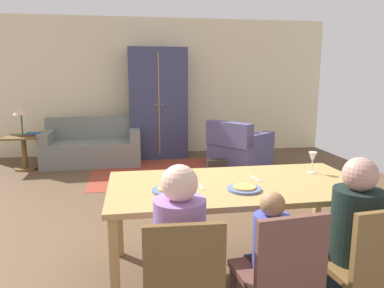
{
  "coord_description": "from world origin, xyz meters",
  "views": [
    {
      "loc": [
        -0.53,
        -3.8,
        1.6
      ],
      "look_at": [
        0.11,
        0.03,
        0.85
      ],
      "focal_mm": 33.83,
      "sensor_mm": 36.0,
      "label": 1
    }
  ],
  "objects_px": {
    "dining_chair_child": "(281,272)",
    "armchair": "(239,149)",
    "plate_near_child": "(244,189)",
    "armoire": "(158,103)",
    "dining_chair_woman": "(368,264)",
    "book_upper": "(33,133)",
    "side_table": "(24,148)",
    "dining_chair_man": "(183,281)",
    "person_child": "(267,267)",
    "person_man": "(180,262)",
    "person_woman": "(349,247)",
    "couch": "(93,147)",
    "handbag": "(216,167)",
    "plate_near_man": "(169,190)",
    "wine_glass": "(313,158)",
    "table_lamp": "(21,111)",
    "book_lower": "(33,135)",
    "dining_table": "(237,191)"
  },
  "relations": [
    {
      "from": "dining_table",
      "to": "plate_near_man",
      "type": "distance_m",
      "value": 0.57
    },
    {
      "from": "wine_glass",
      "to": "book_lower",
      "type": "height_order",
      "value": "wine_glass"
    },
    {
      "from": "dining_chair_woman",
      "to": "plate_near_man",
      "type": "bearing_deg",
      "value": 146.2
    },
    {
      "from": "plate_near_child",
      "to": "wine_glass",
      "type": "xyz_separation_m",
      "value": [
        0.72,
        0.36,
        0.12
      ]
    },
    {
      "from": "person_man",
      "to": "book_lower",
      "type": "xyz_separation_m",
      "value": [
        -1.92,
        4.45,
        0.08
      ]
    },
    {
      "from": "dining_chair_woman",
      "to": "armchair",
      "type": "height_order",
      "value": "dining_chair_woman"
    },
    {
      "from": "dining_chair_child",
      "to": "side_table",
      "type": "relative_size",
      "value": 1.5
    },
    {
      "from": "person_woman",
      "to": "table_lamp",
      "type": "xyz_separation_m",
      "value": [
        -3.18,
        4.46,
        0.5
      ]
    },
    {
      "from": "dining_table",
      "to": "armchair",
      "type": "distance_m",
      "value": 3.51
    },
    {
      "from": "dining_chair_woman",
      "to": "table_lamp",
      "type": "relative_size",
      "value": 1.61
    },
    {
      "from": "table_lamp",
      "to": "side_table",
      "type": "bearing_deg",
      "value": 0.0
    },
    {
      "from": "person_man",
      "to": "person_child",
      "type": "relative_size",
      "value": 1.2
    },
    {
      "from": "dining_chair_man",
      "to": "book_lower",
      "type": "distance_m",
      "value": 5.01
    },
    {
      "from": "person_woman",
      "to": "couch",
      "type": "height_order",
      "value": "person_woman"
    },
    {
      "from": "dining_table",
      "to": "side_table",
      "type": "height_order",
      "value": "dining_table"
    },
    {
      "from": "table_lamp",
      "to": "wine_glass",
      "type": "bearing_deg",
      "value": -46.96
    },
    {
      "from": "person_child",
      "to": "dining_chair_woman",
      "type": "distance_m",
      "value": 0.59
    },
    {
      "from": "handbag",
      "to": "person_woman",
      "type": "bearing_deg",
      "value": -89.48
    },
    {
      "from": "armchair",
      "to": "book_upper",
      "type": "relative_size",
      "value": 5.46
    },
    {
      "from": "dining_chair_woman",
      "to": "armoire",
      "type": "distance_m",
      "value": 5.38
    },
    {
      "from": "plate_near_child",
      "to": "dining_chair_woman",
      "type": "xyz_separation_m",
      "value": [
        0.56,
        -0.68,
        -0.28
      ]
    },
    {
      "from": "person_man",
      "to": "armoire",
      "type": "height_order",
      "value": "armoire"
    },
    {
      "from": "plate_near_man",
      "to": "dining_chair_child",
      "type": "xyz_separation_m",
      "value": [
        0.56,
        -0.74,
        -0.28
      ]
    },
    {
      "from": "plate_near_child",
      "to": "armoire",
      "type": "distance_m",
      "value": 4.62
    },
    {
      "from": "armoire",
      "to": "dining_chair_man",
      "type": "bearing_deg",
      "value": -92.74
    },
    {
      "from": "dining_table",
      "to": "plate_near_child",
      "type": "bearing_deg",
      "value": -90.0
    },
    {
      "from": "dining_chair_man",
      "to": "person_child",
      "type": "relative_size",
      "value": 0.94
    },
    {
      "from": "dining_chair_woman",
      "to": "table_lamp",
      "type": "xyz_separation_m",
      "value": [
        -3.19,
        4.63,
        0.52
      ]
    },
    {
      "from": "dining_chair_man",
      "to": "person_child",
      "type": "bearing_deg",
      "value": 17.17
    },
    {
      "from": "book_lower",
      "to": "couch",
      "type": "bearing_deg",
      "value": 15.34
    },
    {
      "from": "dining_chair_child",
      "to": "handbag",
      "type": "height_order",
      "value": "dining_chair_child"
    },
    {
      "from": "armchair",
      "to": "book_upper",
      "type": "xyz_separation_m",
      "value": [
        -3.48,
        0.42,
        0.3
      ]
    },
    {
      "from": "book_upper",
      "to": "book_lower",
      "type": "bearing_deg",
      "value": 141.79
    },
    {
      "from": "dining_chair_child",
      "to": "armchair",
      "type": "bearing_deg",
      "value": 76.44
    },
    {
      "from": "person_child",
      "to": "side_table",
      "type": "distance_m",
      "value": 5.18
    },
    {
      "from": "wine_glass",
      "to": "couch",
      "type": "distance_m",
      "value": 4.49
    },
    {
      "from": "armchair",
      "to": "book_lower",
      "type": "distance_m",
      "value": 3.53
    },
    {
      "from": "plate_near_child",
      "to": "armoire",
      "type": "bearing_deg",
      "value": 93.73
    },
    {
      "from": "armoire",
      "to": "table_lamp",
      "type": "relative_size",
      "value": 3.89
    },
    {
      "from": "wine_glass",
      "to": "book_upper",
      "type": "xyz_separation_m",
      "value": [
        -3.18,
        3.58,
        -0.27
      ]
    },
    {
      "from": "wine_glass",
      "to": "armoire",
      "type": "xyz_separation_m",
      "value": [
        -1.02,
        4.24,
        0.16
      ]
    },
    {
      "from": "plate_near_child",
      "to": "dining_chair_man",
      "type": "distance_m",
      "value": 0.92
    },
    {
      "from": "dining_chair_woman",
      "to": "handbag",
      "type": "xyz_separation_m",
      "value": [
        -0.04,
        3.73,
        -0.36
      ]
    },
    {
      "from": "wine_glass",
      "to": "table_lamp",
      "type": "bearing_deg",
      "value": 133.04
    },
    {
      "from": "dining_chair_woman",
      "to": "book_lower",
      "type": "relative_size",
      "value": 3.95
    },
    {
      "from": "person_child",
      "to": "dining_chair_man",
      "type": "bearing_deg",
      "value": -162.83
    },
    {
      "from": "plate_near_child",
      "to": "dining_chair_woman",
      "type": "bearing_deg",
      "value": -50.7
    },
    {
      "from": "side_table",
      "to": "handbag",
      "type": "height_order",
      "value": "side_table"
    },
    {
      "from": "armchair",
      "to": "side_table",
      "type": "xyz_separation_m",
      "value": [
        -3.65,
        0.43,
        0.06
      ]
    },
    {
      "from": "plate_near_child",
      "to": "table_lamp",
      "type": "height_order",
      "value": "table_lamp"
    }
  ]
}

